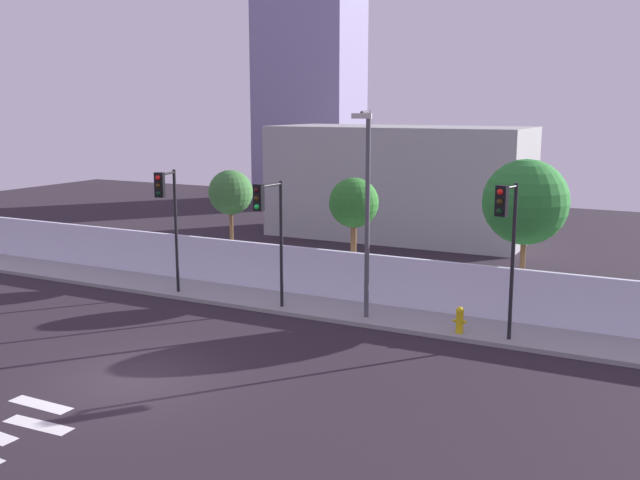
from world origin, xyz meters
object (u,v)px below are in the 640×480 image
at_px(fire_hydrant, 460,319).
at_px(street_lamp_curbside, 367,199).
at_px(traffic_light_center, 269,218).
at_px(traffic_light_right, 167,205).
at_px(roadside_tree_leftmost, 231,193).
at_px(traffic_light_left, 507,229).
at_px(roadside_tree_midleft, 354,204).
at_px(roadside_tree_midright, 526,202).

bearing_deg(fire_hydrant, street_lamp_curbside, 179.12).
bearing_deg(traffic_light_center, traffic_light_right, 179.27).
relative_size(traffic_light_center, fire_hydrant, 5.29).
bearing_deg(traffic_light_right, street_lamp_curbside, 4.59).
relative_size(traffic_light_center, roadside_tree_leftmost, 0.98).
bearing_deg(fire_hydrant, traffic_light_left, -15.15).
relative_size(traffic_light_left, fire_hydrant, 5.66).
relative_size(traffic_light_right, roadside_tree_midleft, 1.04).
bearing_deg(traffic_light_center, roadside_tree_midleft, 73.34).
xyz_separation_m(street_lamp_curbside, roadside_tree_leftmost, (-7.75, 3.53, -0.61)).
bearing_deg(traffic_light_center, roadside_tree_leftmost, 136.43).
xyz_separation_m(traffic_light_right, fire_hydrant, (11.02, 0.57, -2.99)).
xyz_separation_m(traffic_light_left, traffic_light_center, (-8.03, -0.24, -0.20)).
height_order(traffic_light_center, roadside_tree_midleft, traffic_light_center).
bearing_deg(street_lamp_curbside, roadside_tree_midright, 38.68).
relative_size(fire_hydrant, roadside_tree_midright, 0.16).
xyz_separation_m(street_lamp_curbside, roadside_tree_midleft, (-2.07, 3.53, -0.72)).
distance_m(fire_hydrant, roadside_tree_midright, 5.04).
relative_size(fire_hydrant, roadside_tree_leftmost, 0.19).
distance_m(street_lamp_curbside, roadside_tree_midleft, 4.15).
bearing_deg(traffic_light_right, traffic_light_left, 0.86).
height_order(traffic_light_left, street_lamp_curbside, street_lamp_curbside).
relative_size(traffic_light_right, roadside_tree_midright, 0.87).
bearing_deg(fire_hydrant, traffic_light_right, -177.03).
relative_size(traffic_light_left, traffic_light_center, 1.07).
distance_m(traffic_light_center, street_lamp_curbside, 3.49).
xyz_separation_m(traffic_light_left, fire_hydrant, (-1.43, 0.39, -3.05)).
bearing_deg(street_lamp_curbside, roadside_tree_midleft, 120.39).
relative_size(roadside_tree_leftmost, roadside_tree_midright, 0.84).
relative_size(traffic_light_left, roadside_tree_leftmost, 1.05).
height_order(traffic_light_center, traffic_light_right, traffic_light_right).
bearing_deg(traffic_light_center, roadside_tree_midright, 28.54).
xyz_separation_m(roadside_tree_leftmost, roadside_tree_midright, (12.16, 0.00, 0.34)).
xyz_separation_m(street_lamp_curbside, fire_hydrant, (3.27, -0.05, -3.63)).
distance_m(street_lamp_curbside, roadside_tree_midright, 5.65).
relative_size(traffic_light_center, traffic_light_right, 0.96).
bearing_deg(fire_hydrant, traffic_light_center, -174.56).
xyz_separation_m(traffic_light_center, fire_hydrant, (6.60, 0.63, -2.85)).
height_order(traffic_light_right, roadside_tree_midright, roadside_tree_midright).
bearing_deg(roadside_tree_leftmost, fire_hydrant, -17.99).
bearing_deg(street_lamp_curbside, fire_hydrant, -0.88).
bearing_deg(roadside_tree_midleft, traffic_light_center, -106.66).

